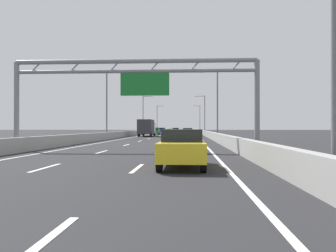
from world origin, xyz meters
TOP-DOWN VIEW (x-y plane):
  - ground_plane at (0.00, 100.00)m, footprint 260.00×260.00m
  - lane_dash_left_1 at (-1.80, 12.50)m, footprint 0.16×3.00m
  - lane_dash_left_2 at (-1.80, 21.50)m, footprint 0.16×3.00m
  - lane_dash_left_3 at (-1.80, 30.50)m, footprint 0.16×3.00m
  - lane_dash_left_4 at (-1.80, 39.50)m, footprint 0.16×3.00m
  - lane_dash_left_5 at (-1.80, 48.50)m, footprint 0.16×3.00m
  - lane_dash_left_6 at (-1.80, 57.50)m, footprint 0.16×3.00m
  - lane_dash_left_7 at (-1.80, 66.50)m, footprint 0.16×3.00m
  - lane_dash_left_8 at (-1.80, 75.50)m, footprint 0.16×3.00m
  - lane_dash_left_9 at (-1.80, 84.50)m, footprint 0.16×3.00m
  - lane_dash_left_10 at (-1.80, 93.50)m, footprint 0.16×3.00m
  - lane_dash_left_11 at (-1.80, 102.50)m, footprint 0.16×3.00m
  - lane_dash_left_12 at (-1.80, 111.50)m, footprint 0.16×3.00m
  - lane_dash_left_13 at (-1.80, 120.50)m, footprint 0.16×3.00m
  - lane_dash_left_14 at (-1.80, 129.50)m, footprint 0.16×3.00m
  - lane_dash_left_15 at (-1.80, 138.50)m, footprint 0.16×3.00m
  - lane_dash_left_16 at (-1.80, 147.50)m, footprint 0.16×3.00m
  - lane_dash_left_17 at (-1.80, 156.50)m, footprint 0.16×3.00m
  - lane_dash_right_0 at (1.80, 3.50)m, footprint 0.16×3.00m
  - lane_dash_right_1 at (1.80, 12.50)m, footprint 0.16×3.00m
  - lane_dash_right_2 at (1.80, 21.50)m, footprint 0.16×3.00m
  - lane_dash_right_3 at (1.80, 30.50)m, footprint 0.16×3.00m
  - lane_dash_right_4 at (1.80, 39.50)m, footprint 0.16×3.00m
  - lane_dash_right_5 at (1.80, 48.50)m, footprint 0.16×3.00m
  - lane_dash_right_6 at (1.80, 57.50)m, footprint 0.16×3.00m
  - lane_dash_right_7 at (1.80, 66.50)m, footprint 0.16×3.00m
  - lane_dash_right_8 at (1.80, 75.50)m, footprint 0.16×3.00m
  - lane_dash_right_9 at (1.80, 84.50)m, footprint 0.16×3.00m
  - lane_dash_right_10 at (1.80, 93.50)m, footprint 0.16×3.00m
  - lane_dash_right_11 at (1.80, 102.50)m, footprint 0.16×3.00m
  - lane_dash_right_12 at (1.80, 111.50)m, footprint 0.16×3.00m
  - lane_dash_right_13 at (1.80, 120.50)m, footprint 0.16×3.00m
  - lane_dash_right_14 at (1.80, 129.50)m, footprint 0.16×3.00m
  - lane_dash_right_15 at (1.80, 138.50)m, footprint 0.16×3.00m
  - lane_dash_right_16 at (1.80, 147.50)m, footprint 0.16×3.00m
  - lane_dash_right_17 at (1.80, 156.50)m, footprint 0.16×3.00m
  - edge_line_left at (-5.25, 88.00)m, footprint 0.16×176.00m
  - edge_line_right at (5.25, 88.00)m, footprint 0.16×176.00m
  - barrier_left at (-6.90, 110.00)m, footprint 0.45×220.00m
  - barrier_right at (6.90, 110.00)m, footprint 0.45×220.00m
  - sign_gantry at (0.09, 23.50)m, footprint 17.24×0.36m
  - streetlamp_left_mid at (-7.47, 48.13)m, footprint 2.58×0.28m
  - streetlamp_right_mid at (7.47, 48.13)m, footprint 2.58×0.28m
  - streetlamp_left_far at (-7.47, 87.59)m, footprint 2.58×0.28m
  - streetlamp_right_far at (7.47, 87.59)m, footprint 2.58×0.28m
  - streetlamp_left_distant at (-7.47, 127.06)m, footprint 2.58×0.28m
  - streetlamp_right_distant at (7.47, 127.06)m, footprint 2.58×0.28m
  - orange_car at (3.39, 70.61)m, footprint 1.78×4.13m
  - green_car at (-3.69, 77.87)m, footprint 1.81×4.27m
  - yellow_car at (3.52, 12.99)m, footprint 1.76×4.17m
  - blue_car at (-3.81, 100.28)m, footprint 1.83×4.32m
  - red_car at (3.71, 85.08)m, footprint 1.89×4.24m
  - black_car at (0.08, 99.12)m, footprint 1.85×4.43m
  - box_truck at (-3.66, 61.41)m, footprint 2.32×8.53m

SIDE VIEW (x-z plane):
  - ground_plane at x=0.00m, z-range 0.00..0.00m
  - lane_dash_left_1 at x=-1.80m, z-range 0.00..0.01m
  - lane_dash_left_2 at x=-1.80m, z-range 0.00..0.01m
  - lane_dash_left_3 at x=-1.80m, z-range 0.00..0.01m
  - lane_dash_left_4 at x=-1.80m, z-range 0.00..0.01m
  - lane_dash_left_5 at x=-1.80m, z-range 0.00..0.01m
  - lane_dash_left_6 at x=-1.80m, z-range 0.00..0.01m
  - lane_dash_left_7 at x=-1.80m, z-range 0.00..0.01m
  - lane_dash_left_8 at x=-1.80m, z-range 0.00..0.01m
  - lane_dash_left_9 at x=-1.80m, z-range 0.00..0.01m
  - lane_dash_left_10 at x=-1.80m, z-range 0.00..0.01m
  - lane_dash_left_11 at x=-1.80m, z-range 0.00..0.01m
  - lane_dash_left_12 at x=-1.80m, z-range 0.00..0.01m
  - lane_dash_left_13 at x=-1.80m, z-range 0.00..0.01m
  - lane_dash_left_14 at x=-1.80m, z-range 0.00..0.01m
  - lane_dash_left_15 at x=-1.80m, z-range 0.00..0.01m
  - lane_dash_left_16 at x=-1.80m, z-range 0.00..0.01m
  - lane_dash_left_17 at x=-1.80m, z-range 0.00..0.01m
  - lane_dash_right_0 at x=1.80m, z-range 0.00..0.01m
  - lane_dash_right_1 at x=1.80m, z-range 0.00..0.01m
  - lane_dash_right_2 at x=1.80m, z-range 0.00..0.01m
  - lane_dash_right_3 at x=1.80m, z-range 0.00..0.01m
  - lane_dash_right_4 at x=1.80m, z-range 0.00..0.01m
  - lane_dash_right_5 at x=1.80m, z-range 0.00..0.01m
  - lane_dash_right_6 at x=1.80m, z-range 0.00..0.01m
  - lane_dash_right_7 at x=1.80m, z-range 0.00..0.01m
  - lane_dash_right_8 at x=1.80m, z-range 0.00..0.01m
  - lane_dash_right_9 at x=1.80m, z-range 0.00..0.01m
  - lane_dash_right_10 at x=1.80m, z-range 0.00..0.01m
  - lane_dash_right_11 at x=1.80m, z-range 0.00..0.01m
  - lane_dash_right_12 at x=1.80m, z-range 0.00..0.01m
  - lane_dash_right_13 at x=1.80m, z-range 0.00..0.01m
  - lane_dash_right_14 at x=1.80m, z-range 0.00..0.01m
  - lane_dash_right_15 at x=1.80m, z-range 0.00..0.01m
  - lane_dash_right_16 at x=1.80m, z-range 0.00..0.01m
  - lane_dash_right_17 at x=1.80m, z-range 0.00..0.01m
  - edge_line_left at x=-5.25m, z-range 0.00..0.01m
  - edge_line_right at x=5.25m, z-range 0.00..0.01m
  - barrier_left at x=-6.90m, z-range 0.00..0.95m
  - barrier_right at x=6.90m, z-range 0.00..0.95m
  - black_car at x=0.08m, z-range 0.02..1.47m
  - red_car at x=3.71m, z-range 0.03..1.47m
  - orange_car at x=3.39m, z-range 0.03..1.48m
  - blue_car at x=-3.81m, z-range 0.02..1.52m
  - yellow_car at x=3.52m, z-range 0.02..1.53m
  - green_car at x=-3.69m, z-range 0.01..1.56m
  - box_truck at x=-3.66m, z-range 0.16..3.08m
  - sign_gantry at x=0.09m, z-range 1.70..8.06m
  - streetlamp_left_mid at x=-7.47m, z-range 0.65..10.15m
  - streetlamp_right_mid at x=7.47m, z-range 0.65..10.15m
  - streetlamp_left_far at x=-7.47m, z-range 0.65..10.15m
  - streetlamp_right_far at x=7.47m, z-range 0.65..10.15m
  - streetlamp_left_distant at x=-7.47m, z-range 0.65..10.15m
  - streetlamp_right_distant at x=7.47m, z-range 0.65..10.15m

